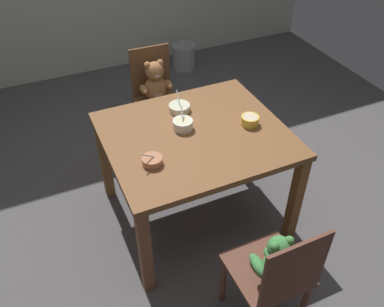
% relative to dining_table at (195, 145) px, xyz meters
% --- Properties ---
extents(ground_plane, '(5.20, 5.20, 0.04)m').
position_rel_dining_table_xyz_m(ground_plane, '(0.00, 0.00, -0.66)').
color(ground_plane, '#524F51').
extents(dining_table, '(1.14, 1.01, 0.74)m').
position_rel_dining_table_xyz_m(dining_table, '(0.00, 0.00, 0.00)').
color(dining_table, brown).
rests_on(dining_table, ground_plane).
extents(teddy_chair_near_front, '(0.39, 0.39, 0.86)m').
position_rel_dining_table_xyz_m(teddy_chair_near_front, '(0.02, -0.94, -0.14)').
color(teddy_chair_near_front, brown).
rests_on(teddy_chair_near_front, ground_plane).
extents(teddy_chair_far_center, '(0.38, 0.39, 0.87)m').
position_rel_dining_table_xyz_m(teddy_chair_far_center, '(0.07, 0.94, -0.11)').
color(teddy_chair_far_center, brown).
rests_on(teddy_chair_far_center, ground_plane).
extents(porridge_bowl_yellow_near_right, '(0.12, 0.12, 0.06)m').
position_rel_dining_table_xyz_m(porridge_bowl_yellow_near_right, '(0.37, -0.06, 0.13)').
color(porridge_bowl_yellow_near_right, yellow).
rests_on(porridge_bowl_yellow_near_right, dining_table).
extents(porridge_bowl_cream_far_center, '(0.15, 0.15, 0.12)m').
position_rel_dining_table_xyz_m(porridge_bowl_cream_far_center, '(0.01, 0.28, 0.12)').
color(porridge_bowl_cream_far_center, beige).
rests_on(porridge_bowl_cream_far_center, dining_table).
extents(porridge_bowl_white_center, '(0.13, 0.14, 0.13)m').
position_rel_dining_table_xyz_m(porridge_bowl_white_center, '(-0.05, 0.08, 0.13)').
color(porridge_bowl_white_center, white).
rests_on(porridge_bowl_white_center, dining_table).
extents(porridge_bowl_terracotta_near_left, '(0.13, 0.12, 0.11)m').
position_rel_dining_table_xyz_m(porridge_bowl_terracotta_near_left, '(-0.35, -0.17, 0.12)').
color(porridge_bowl_terracotta_near_left, '#BA7652').
rests_on(porridge_bowl_terracotta_near_left, dining_table).
extents(metal_pail, '(0.27, 0.27, 0.28)m').
position_rel_dining_table_xyz_m(metal_pail, '(0.84, 2.15, -0.50)').
color(metal_pail, '#93969B').
rests_on(metal_pail, ground_plane).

